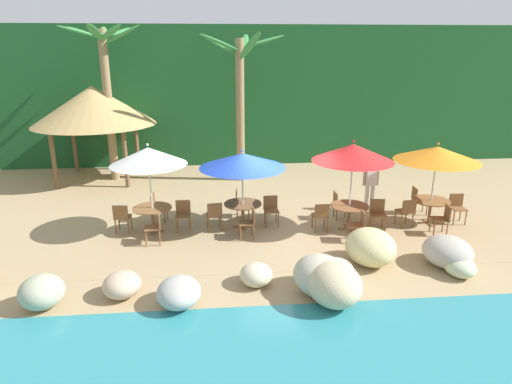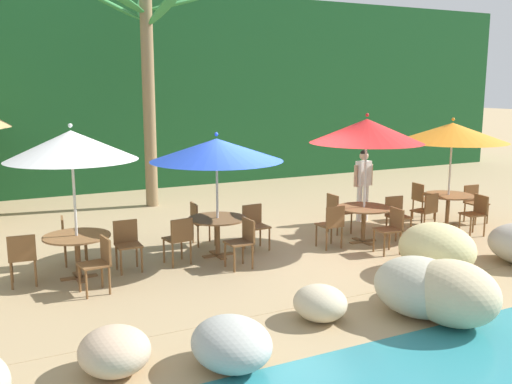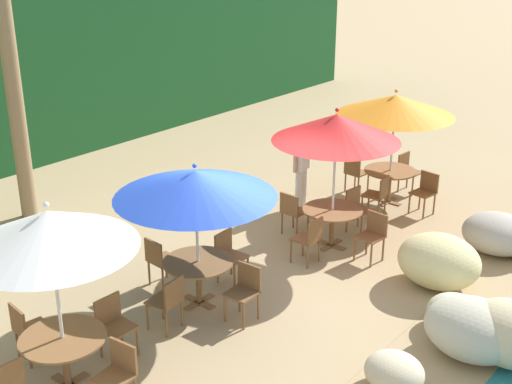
{
  "view_description": "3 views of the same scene",
  "coord_description": "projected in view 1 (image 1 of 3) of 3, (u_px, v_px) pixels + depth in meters",
  "views": [
    {
      "loc": [
        -1.87,
        -11.99,
        5.03
      ],
      "look_at": [
        -0.77,
        0.1,
        1.14
      ],
      "focal_mm": 31.48,
      "sensor_mm": 36.0,
      "label": 1
    },
    {
      "loc": [
        -5.21,
        -9.4,
        3.19
      ],
      "look_at": [
        -0.52,
        -0.08,
        1.24
      ],
      "focal_mm": 40.42,
      "sensor_mm": 36.0,
      "label": 2
    },
    {
      "loc": [
        -7.76,
        -6.37,
        5.6
      ],
      "look_at": [
        0.52,
        0.5,
        1.33
      ],
      "focal_mm": 47.69,
      "sensor_mm": 36.0,
      "label": 3
    }
  ],
  "objects": [
    {
      "name": "dining_table_red",
      "position": [
        349.0,
        210.0,
        12.89
      ],
      "size": [
        1.1,
        1.1,
        0.74
      ],
      "color": "brown",
      "rests_on": "ground"
    },
    {
      "name": "waiter_in_white",
      "position": [
        371.0,
        181.0,
        14.33
      ],
      "size": [
        0.52,
        0.24,
        1.7
      ],
      "color": "white",
      "rests_on": "ground"
    },
    {
      "name": "chair_red_right",
      "position": [
        358.0,
        224.0,
        12.11
      ],
      "size": [
        0.46,
        0.46,
        0.87
      ],
      "color": "brown",
      "rests_on": "ground"
    },
    {
      "name": "chair_orange_inland",
      "position": [
        417.0,
        198.0,
        14.18
      ],
      "size": [
        0.46,
        0.46,
        0.87
      ],
      "color": "brown",
      "rests_on": "ground"
    },
    {
      "name": "ground_plane",
      "position": [
        282.0,
        229.0,
        13.07
      ],
      "size": [
        120.0,
        120.0,
        0.0
      ],
      "primitive_type": "plane",
      "color": "tan"
    },
    {
      "name": "chair_blue_seaward",
      "position": [
        271.0,
        208.0,
        13.29
      ],
      "size": [
        0.44,
        0.45,
        0.87
      ],
      "color": "brown",
      "rests_on": "ground"
    },
    {
      "name": "palm_tree_nearest",
      "position": [
        106.0,
        76.0,
        16.89
      ],
      "size": [
        3.01,
        2.99,
        5.91
      ],
      "color": "olive",
      "rests_on": "ground"
    },
    {
      "name": "terrace_deck",
      "position": [
        282.0,
        229.0,
        13.07
      ],
      "size": [
        18.0,
        5.2,
        0.01
      ],
      "color": "tan",
      "rests_on": "ground"
    },
    {
      "name": "palm_tree_second",
      "position": [
        240.0,
        86.0,
        16.94
      ],
      "size": [
        3.24,
        3.17,
        5.62
      ],
      "color": "olive",
      "rests_on": "ground"
    },
    {
      "name": "chair_orange_right",
      "position": [
        443.0,
        218.0,
        12.56
      ],
      "size": [
        0.48,
        0.48,
        0.87
      ],
      "color": "brown",
      "rests_on": "ground"
    },
    {
      "name": "chair_white_left",
      "position": [
        122.0,
        216.0,
        12.66
      ],
      "size": [
        0.45,
        0.46,
        0.87
      ],
      "color": "brown",
      "rests_on": "ground"
    },
    {
      "name": "chair_blue_right",
      "position": [
        250.0,
        221.0,
        12.31
      ],
      "size": [
        0.45,
        0.44,
        0.87
      ],
      "color": "brown",
      "rests_on": "ground"
    },
    {
      "name": "chair_white_right",
      "position": [
        156.0,
        226.0,
        11.97
      ],
      "size": [
        0.47,
        0.46,
        0.87
      ],
      "color": "brown",
      "rests_on": "ground"
    },
    {
      "name": "dining_table_orange",
      "position": [
        431.0,
        204.0,
        13.34
      ],
      "size": [
        1.1,
        1.1,
        0.74
      ],
      "color": "brown",
      "rests_on": "ground"
    },
    {
      "name": "chair_red_seaward",
      "position": [
        378.0,
        212.0,
        12.99
      ],
      "size": [
        0.46,
        0.47,
        0.87
      ],
      "color": "brown",
      "rests_on": "ground"
    },
    {
      "name": "foliage_backdrop",
      "position": [
        255.0,
        95.0,
        20.69
      ],
      "size": [
        28.0,
        2.4,
        6.0
      ],
      "color": "#194C23",
      "rests_on": "ground"
    },
    {
      "name": "chair_blue_left",
      "position": [
        214.0,
        214.0,
        12.83
      ],
      "size": [
        0.47,
        0.48,
        0.87
      ],
      "color": "brown",
      "rests_on": "ground"
    },
    {
      "name": "chair_orange_left",
      "position": [
        406.0,
        211.0,
        13.1
      ],
      "size": [
        0.48,
        0.48,
        0.87
      ],
      "color": "brown",
      "rests_on": "ground"
    },
    {
      "name": "rock_seawall",
      "position": [
        283.0,
        268.0,
        9.97
      ],
      "size": [
        16.5,
        3.04,
        0.93
      ],
      "color": "#D0C586",
      "rests_on": "ground"
    },
    {
      "name": "umbrella_blue",
      "position": [
        242.0,
        161.0,
        12.64
      ],
      "size": [
        2.46,
        2.46,
        2.34
      ],
      "color": "silver",
      "rests_on": "ground"
    },
    {
      "name": "chair_white_inland",
      "position": [
        157.0,
        205.0,
        13.56
      ],
      "size": [
        0.47,
        0.47,
        0.87
      ],
      "color": "brown",
      "rests_on": "ground"
    },
    {
      "name": "umbrella_white",
      "position": [
        148.0,
        156.0,
        12.22
      ],
      "size": [
        2.11,
        2.11,
        2.59
      ],
      "color": "silver",
      "rests_on": "ground"
    },
    {
      "name": "chair_white_seaward",
      "position": [
        183.0,
        213.0,
        12.89
      ],
      "size": [
        0.43,
        0.44,
        0.87
      ],
      "color": "brown",
      "rests_on": "ground"
    },
    {
      "name": "palapa_hut",
      "position": [
        93.0,
        106.0,
        17.3
      ],
      "size": [
        4.72,
        4.72,
        3.68
      ],
      "color": "brown",
      "rests_on": "ground"
    },
    {
      "name": "chair_orange_seaward",
      "position": [
        457.0,
        206.0,
        13.48
      ],
      "size": [
        0.45,
        0.45,
        0.87
      ],
      "color": "brown",
      "rests_on": "ground"
    },
    {
      "name": "chair_blue_inland",
      "position": [
        240.0,
        201.0,
        13.9
      ],
      "size": [
        0.45,
        0.45,
        0.87
      ],
      "color": "brown",
      "rests_on": "ground"
    },
    {
      "name": "umbrella_red",
      "position": [
        353.0,
        153.0,
        12.38
      ],
      "size": [
        2.28,
        2.28,
        2.64
      ],
      "color": "silver",
      "rests_on": "ground"
    },
    {
      "name": "dining_table_blue",
      "position": [
        243.0,
        207.0,
        13.07
      ],
      "size": [
        1.1,
        1.1,
        0.74
      ],
      "color": "brown",
      "rests_on": "ground"
    },
    {
      "name": "chair_red_inland",
      "position": [
        339.0,
        203.0,
        13.72
      ],
      "size": [
        0.43,
        0.43,
        0.87
      ],
      "color": "brown",
      "rests_on": "ground"
    },
    {
      "name": "umbrella_orange",
      "position": [
        437.0,
        154.0,
        12.88
      ],
      "size": [
        2.43,
        2.43,
        2.47
      ],
      "color": "silver",
      "rests_on": "ground"
    },
    {
      "name": "chair_red_left",
      "position": [
        321.0,
        215.0,
        12.75
      ],
      "size": [
        0.43,
        0.43,
        0.87
      ],
      "color": "brown",
      "rests_on": "ground"
    },
    {
      "name": "dining_table_white",
      "position": [
        152.0,
        212.0,
        12.72
      ],
      "size": [
        1.1,
        1.1,
        0.74
      ],
      "color": "brown",
      "rests_on": "ground"
    }
  ]
}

